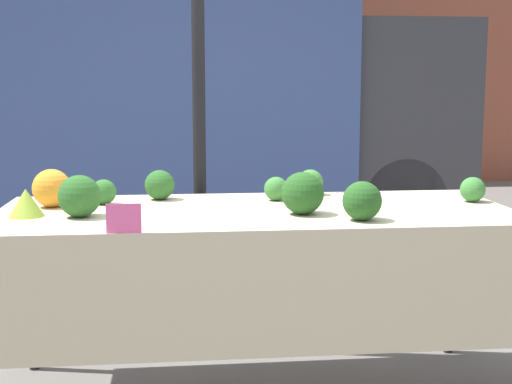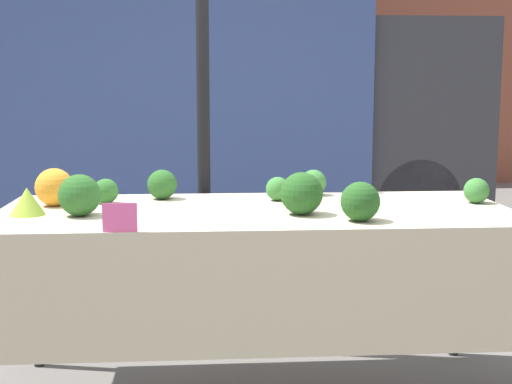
# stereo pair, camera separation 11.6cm
# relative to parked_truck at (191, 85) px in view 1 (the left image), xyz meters

# --- Properties ---
(building_facade) EXTENTS (16.00, 0.60, 4.90)m
(building_facade) POSITION_rel_parked_truck_xyz_m (0.23, 3.43, 0.98)
(building_facade) COLOR brown
(building_facade) RESTS_ON ground_plane
(tent_pole) EXTENTS (0.07, 0.07, 2.63)m
(tent_pole) POSITION_rel_parked_truck_xyz_m (-0.01, -3.40, -0.16)
(tent_pole) COLOR black
(tent_pole) RESTS_ON ground_plane
(parked_truck) EXTENTS (5.05, 1.99, 2.75)m
(parked_truck) POSITION_rel_parked_truck_xyz_m (0.00, 0.00, 0.00)
(parked_truck) COLOR #384C84
(parked_truck) RESTS_ON ground_plane
(market_table) EXTENTS (2.37, 0.98, 0.91)m
(market_table) POSITION_rel_parked_truck_xyz_m (0.23, -4.13, -0.66)
(market_table) COLOR beige
(market_table) RESTS_ON ground_plane
(orange_cauliflower) EXTENTS (0.18, 0.18, 0.18)m
(orange_cauliflower) POSITION_rel_parked_truck_xyz_m (-0.72, -3.90, -0.48)
(orange_cauliflower) COLOR orange
(orange_cauliflower) RESTS_ON market_table
(romanesco_head) EXTENTS (0.15, 0.15, 0.12)m
(romanesco_head) POSITION_rel_parked_truck_xyz_m (-0.79, -4.14, -0.51)
(romanesco_head) COLOR #93B238
(romanesco_head) RESTS_ON market_table
(broccoli_head_0) EXTENTS (0.12, 0.12, 0.12)m
(broccoli_head_0) POSITION_rel_parked_truck_xyz_m (1.31, -3.96, -0.51)
(broccoli_head_0) COLOR #387533
(broccoli_head_0) RESTS_ON market_table
(broccoli_head_1) EXTENTS (0.12, 0.12, 0.12)m
(broccoli_head_1) POSITION_rel_parked_truck_xyz_m (-0.49, -3.85, -0.51)
(broccoli_head_1) COLOR #2D6628
(broccoli_head_1) RESTS_ON market_table
(broccoli_head_2) EXTENTS (0.15, 0.15, 0.15)m
(broccoli_head_2) POSITION_rel_parked_truck_xyz_m (-0.22, -3.73, -0.49)
(broccoli_head_2) COLOR #285B23
(broccoli_head_2) RESTS_ON market_table
(broccoli_head_3) EXTENTS (0.17, 0.17, 0.17)m
(broccoli_head_3) POSITION_rel_parked_truck_xyz_m (0.64, -4.38, -0.48)
(broccoli_head_3) COLOR #23511E
(broccoli_head_3) RESTS_ON market_table
(broccoli_head_4) EXTENTS (0.13, 0.13, 0.13)m
(broccoli_head_4) POSITION_rel_parked_truck_xyz_m (0.55, -3.66, -0.50)
(broccoli_head_4) COLOR #387533
(broccoli_head_4) RESTS_ON market_table
(broccoli_head_5) EXTENTS (0.18, 0.18, 0.18)m
(broccoli_head_5) POSITION_rel_parked_truck_xyz_m (-0.55, -4.18, -0.47)
(broccoli_head_5) COLOR #285B23
(broccoli_head_5) RESTS_ON market_table
(broccoli_head_6) EXTENTS (0.12, 0.12, 0.12)m
(broccoli_head_6) POSITION_rel_parked_truck_xyz_m (0.35, -3.82, -0.51)
(broccoli_head_6) COLOR #387533
(broccoli_head_6) RESTS_ON market_table
(broccoli_head_7) EXTENTS (0.19, 0.19, 0.19)m
(broccoli_head_7) POSITION_rel_parked_truck_xyz_m (0.42, -4.21, -0.47)
(broccoli_head_7) COLOR #23511E
(broccoli_head_7) RESTS_ON market_table
(price_sign) EXTENTS (0.14, 0.01, 0.12)m
(price_sign) POSITION_rel_parked_truck_xyz_m (-0.34, -4.54, -0.51)
(price_sign) COLOR #F45B9E
(price_sign) RESTS_ON market_table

